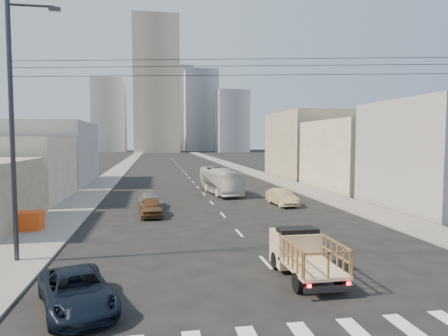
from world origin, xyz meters
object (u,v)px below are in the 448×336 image
object	(u,v)px
city_bus	(220,181)
streetlamp_left	(14,125)
sedan_tan	(282,197)
sedan_grey	(150,200)
sedan_brown	(151,207)
navy_pickup	(77,291)
flatbed_pickup	(304,251)
crate_stack	(27,221)

from	to	relation	value
city_bus	streetlamp_left	bearing A→B (deg)	-127.15
sedan_tan	sedan_grey	distance (m)	11.42
sedan_brown	navy_pickup	bearing A→B (deg)	-101.21
flatbed_pickup	sedan_grey	distance (m)	19.77
sedan_brown	sedan_grey	world-z (taller)	sedan_brown
flatbed_pickup	sedan_brown	size ratio (longest dim) A/B	1.09
sedan_brown	sedan_tan	size ratio (longest dim) A/B	0.94
streetlamp_left	crate_stack	xyz separation A→B (m)	(-1.61, 6.64, -5.75)
sedan_grey	streetlamp_left	xyz separation A→B (m)	(-5.90, -14.48, 5.82)
sedan_tan	crate_stack	xyz separation A→B (m)	(-18.89, -6.96, -0.02)
crate_stack	sedan_grey	bearing A→B (deg)	46.26
sedan_brown	sedan_grey	xyz separation A→B (m)	(-0.09, 3.98, -0.07)
flatbed_pickup	navy_pickup	world-z (taller)	flatbed_pickup
sedan_brown	streetlamp_left	size ratio (longest dim) A/B	0.34
sedan_tan	flatbed_pickup	bearing A→B (deg)	-110.03
sedan_tan	sedan_grey	world-z (taller)	sedan_tan
sedan_brown	streetlamp_left	world-z (taller)	streetlamp_left
sedan_tan	streetlamp_left	bearing A→B (deg)	-146.54
flatbed_pickup	crate_stack	world-z (taller)	flatbed_pickup
city_bus	streetlamp_left	xyz separation A→B (m)	(-13.18, -22.16, 5.07)
city_bus	sedan_tan	size ratio (longest dim) A/B	2.27
sedan_grey	streetlamp_left	distance (m)	16.68
navy_pickup	sedan_brown	size ratio (longest dim) A/B	1.14
city_bus	sedan_tan	bearing A→B (deg)	-70.79
city_bus	sedan_grey	size ratio (longest dim) A/B	2.30
sedan_brown	sedan_tan	world-z (taller)	sedan_tan
flatbed_pickup	crate_stack	distance (m)	17.72
city_bus	sedan_tan	world-z (taller)	city_bus
navy_pickup	crate_stack	size ratio (longest dim) A/B	2.57
city_bus	streetlamp_left	size ratio (longest dim) A/B	0.82
city_bus	streetlamp_left	distance (m)	26.28
flatbed_pickup	sedan_tan	distance (m)	18.43
flatbed_pickup	crate_stack	xyz separation A→B (m)	(-14.03, 10.81, -0.40)
sedan_grey	flatbed_pickup	bearing A→B (deg)	-78.17
streetlamp_left	sedan_tan	bearing A→B (deg)	38.21
flatbed_pickup	navy_pickup	distance (m)	8.94
sedan_brown	sedan_grey	bearing A→B (deg)	88.22
city_bus	sedan_tan	xyz separation A→B (m)	(4.10, -8.56, -0.65)
sedan_grey	city_bus	bearing A→B (deg)	39.05
streetlamp_left	crate_stack	distance (m)	8.93
navy_pickup	crate_stack	distance (m)	13.58
sedan_grey	navy_pickup	bearing A→B (deg)	-103.73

